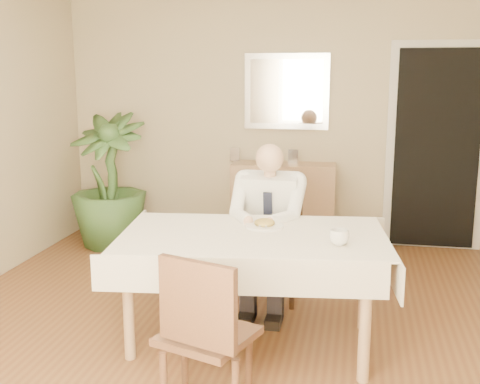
% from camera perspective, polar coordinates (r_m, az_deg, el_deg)
% --- Properties ---
extents(room, '(5.00, 5.02, 2.60)m').
position_cam_1_polar(room, '(3.78, -1.03, 4.11)').
color(room, brown).
rests_on(room, ground).
extents(window, '(1.34, 0.04, 1.44)m').
position_cam_1_polar(window, '(1.48, -21.80, -3.39)').
color(window, silver).
rests_on(window, room).
extents(doorway, '(0.96, 0.07, 2.10)m').
position_cam_1_polar(doorway, '(6.22, 18.11, 3.85)').
color(doorway, silver).
rests_on(doorway, ground).
extents(mirror, '(0.86, 0.04, 0.76)m').
position_cam_1_polar(mirror, '(6.18, 4.43, 9.48)').
color(mirror, silver).
rests_on(mirror, room).
extents(dining_table, '(1.83, 1.21, 0.75)m').
position_cam_1_polar(dining_table, '(3.90, 1.26, -5.18)').
color(dining_table, '#987654').
rests_on(dining_table, ground).
extents(chair_far, '(0.45, 0.45, 0.95)m').
position_cam_1_polar(chair_far, '(4.77, 3.09, -3.61)').
color(chair_far, '#412516').
rests_on(chair_far, ground).
extents(chair_near, '(0.55, 0.56, 0.91)m').
position_cam_1_polar(chair_near, '(3.11, -3.46, -12.88)').
color(chair_near, '#412516').
rests_on(chair_near, ground).
extents(seated_man, '(0.48, 0.72, 1.24)m').
position_cam_1_polar(seated_man, '(4.45, 2.58, -2.68)').
color(seated_man, white).
rests_on(seated_man, ground).
extents(plate, '(0.26, 0.26, 0.02)m').
position_cam_1_polar(plate, '(4.03, 2.33, -3.23)').
color(plate, white).
rests_on(plate, dining_table).
extents(food, '(0.14, 0.14, 0.06)m').
position_cam_1_polar(food, '(4.02, 2.33, -2.93)').
color(food, olive).
rests_on(food, dining_table).
extents(knife, '(0.01, 0.13, 0.01)m').
position_cam_1_polar(knife, '(3.96, 2.77, -3.25)').
color(knife, silver).
rests_on(knife, dining_table).
extents(fork, '(0.01, 0.13, 0.01)m').
position_cam_1_polar(fork, '(3.97, 1.63, -3.19)').
color(fork, silver).
rests_on(fork, dining_table).
extents(coffee_mug, '(0.15, 0.15, 0.09)m').
position_cam_1_polar(coffee_mug, '(3.68, 9.38, -4.26)').
color(coffee_mug, white).
rests_on(coffee_mug, dining_table).
extents(sideboard, '(1.06, 0.40, 0.84)m').
position_cam_1_polar(sideboard, '(6.19, 4.10, -1.11)').
color(sideboard, '#987654').
rests_on(sideboard, ground).
extents(photo_frame_left, '(0.10, 0.02, 0.14)m').
position_cam_1_polar(photo_frame_left, '(6.24, -0.49, 3.60)').
color(photo_frame_left, silver).
rests_on(photo_frame_left, sideboard).
extents(photo_frame_center, '(0.10, 0.02, 0.14)m').
position_cam_1_polar(photo_frame_center, '(6.13, 2.72, 3.44)').
color(photo_frame_center, silver).
rests_on(photo_frame_center, sideboard).
extents(photo_frame_right, '(0.10, 0.02, 0.14)m').
position_cam_1_polar(photo_frame_right, '(6.12, 5.05, 3.39)').
color(photo_frame_right, silver).
rests_on(photo_frame_right, sideboard).
extents(potted_palm, '(0.85, 0.85, 1.35)m').
position_cam_1_polar(potted_palm, '(6.18, -12.34, 1.05)').
color(potted_palm, '#305124').
rests_on(potted_palm, ground).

